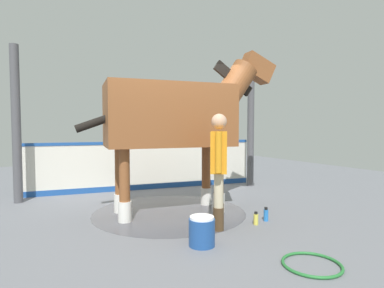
{
  "coord_description": "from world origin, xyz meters",
  "views": [
    {
      "loc": [
        2.07,
        4.9,
        1.43
      ],
      "look_at": [
        -0.22,
        0.71,
        1.16
      ],
      "focal_mm": 29.43,
      "sensor_mm": 36.0,
      "label": 1
    }
  ],
  "objects": [
    {
      "name": "bottle_spray",
      "position": [
        -1.16,
        1.32,
        0.1
      ],
      "size": [
        0.07,
        0.07,
        0.21
      ],
      "color": "blue",
      "rests_on": "ground"
    },
    {
      "name": "horse",
      "position": [
        -0.21,
        0.2,
        1.59
      ],
      "size": [
        3.43,
        1.3,
        2.76
      ],
      "rotation": [
        0.0,
        0.0,
        2.99
      ],
      "color": "brown",
      "rests_on": "ground"
    },
    {
      "name": "bottle_shampoo",
      "position": [
        -0.91,
        1.39,
        0.09
      ],
      "size": [
        0.07,
        0.07,
        0.19
      ],
      "color": "#D8CC4C",
      "rests_on": "ground"
    },
    {
      "name": "wet_patch",
      "position": [
        -0.09,
        0.18,
        0.0
      ],
      "size": [
        2.53,
        2.53,
        0.0
      ],
      "primitive_type": "cylinder",
      "color": "#4C4C54",
      "rests_on": "ground"
    },
    {
      "name": "wash_bucket",
      "position": [
        0.19,
        1.71,
        0.18
      ],
      "size": [
        0.32,
        0.32,
        0.36
      ],
      "color": "#1E478C",
      "rests_on": "ground"
    },
    {
      "name": "roof_post_near",
      "position": [
        -2.79,
        -1.04,
        1.47
      ],
      "size": [
        0.16,
        0.16,
        2.94
      ],
      "primitive_type": "cylinder",
      "color": "#4C4C51",
      "rests_on": "ground"
    },
    {
      "name": "barrier_wall",
      "position": [
        -0.4,
        -1.85,
        0.51
      ],
      "size": [
        5.16,
        0.87,
        1.09
      ],
      "color": "silver",
      "rests_on": "ground"
    },
    {
      "name": "ground_plane",
      "position": [
        0.0,
        0.0,
        -0.01
      ],
      "size": [
        16.0,
        16.0,
        0.02
      ],
      "primitive_type": "cube",
      "color": "slate"
    },
    {
      "name": "handler",
      "position": [
        -0.35,
        1.25,
        0.92
      ],
      "size": [
        0.44,
        0.56,
        1.61
      ],
      "rotation": [
        0.0,
        0.0,
        5.68
      ],
      "color": "#47331E",
      "rests_on": "ground"
    },
    {
      "name": "roof_post_far",
      "position": [
        2.13,
        -1.79,
        1.47
      ],
      "size": [
        0.16,
        0.16,
        2.94
      ],
      "primitive_type": "cylinder",
      "color": "#4C4C51",
      "rests_on": "ground"
    },
    {
      "name": "hose_coil",
      "position": [
        -0.52,
        2.73,
        0.02
      ],
      "size": [
        0.61,
        0.61,
        0.03
      ],
      "primitive_type": "torus",
      "color": "#267233",
      "rests_on": "ground"
    }
  ]
}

